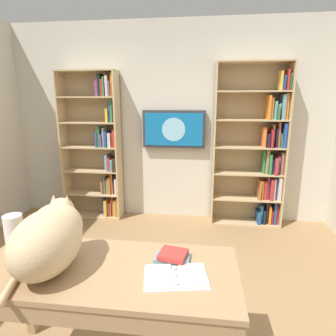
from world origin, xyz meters
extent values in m
cube|color=#99754C|center=(0.00, 0.00, -0.02)|extent=(4.40, 4.40, 0.04)
cube|color=beige|center=(0.00, -2.23, 1.35)|extent=(4.52, 0.06, 2.70)
cube|color=tan|center=(-1.54, -2.04, 1.07)|extent=(0.02, 0.28, 2.13)
cube|color=tan|center=(-0.63, -2.04, 1.07)|extent=(0.02, 0.28, 2.13)
cube|color=tan|center=(-1.08, -2.17, 1.07)|extent=(0.93, 0.01, 2.13)
cube|color=tan|center=(-1.08, -2.04, 0.01)|extent=(0.89, 0.27, 0.02)
cube|color=tan|center=(-1.08, -2.04, 0.36)|extent=(0.89, 0.27, 0.02)
cube|color=tan|center=(-1.08, -2.04, 0.71)|extent=(0.89, 0.27, 0.02)
cube|color=tan|center=(-1.08, -2.04, 1.07)|extent=(0.89, 0.27, 0.02)
cube|color=tan|center=(-1.08, -2.04, 1.42)|extent=(0.89, 0.27, 0.02)
cube|color=tan|center=(-1.08, -2.04, 1.77)|extent=(0.89, 0.27, 0.02)
cube|color=tan|center=(-1.08, -2.04, 2.12)|extent=(0.89, 0.27, 0.02)
cube|color=#B23528|center=(-1.50, -2.04, 0.15)|extent=(0.02, 0.14, 0.26)
cube|color=#2D4390|center=(-1.47, -2.04, 0.17)|extent=(0.03, 0.18, 0.31)
cube|color=#C43236|center=(-1.44, -2.04, 0.11)|extent=(0.02, 0.15, 0.19)
cube|color=orange|center=(-1.41, -2.04, 0.15)|extent=(0.03, 0.18, 0.26)
cube|color=#261D2F|center=(-1.37, -2.05, 0.18)|extent=(0.02, 0.15, 0.31)
cube|color=black|center=(-1.34, -2.03, 0.12)|extent=(0.02, 0.17, 0.19)
cube|color=#215499|center=(-1.30, -2.04, 0.15)|extent=(0.03, 0.15, 0.25)
cube|color=#23518F|center=(-1.26, -2.04, 0.10)|extent=(0.04, 0.23, 0.16)
cube|color=silver|center=(-1.50, -2.04, 0.53)|extent=(0.04, 0.24, 0.32)
cube|color=#384699|center=(-1.46, -2.05, 0.52)|extent=(0.02, 0.14, 0.30)
cube|color=silver|center=(-1.43, -2.05, 0.52)|extent=(0.02, 0.21, 0.29)
cube|color=red|center=(-1.40, -2.04, 0.51)|extent=(0.04, 0.23, 0.28)
cube|color=slate|center=(-1.36, -2.03, 0.52)|extent=(0.02, 0.13, 0.30)
cube|color=red|center=(-1.32, -2.03, 0.50)|extent=(0.04, 0.16, 0.25)
cube|color=orange|center=(-1.28, -2.02, 0.50)|extent=(0.02, 0.16, 0.25)
cube|color=#A26836|center=(-1.25, -2.03, 0.50)|extent=(0.04, 0.22, 0.26)
cube|color=#925F4E|center=(-1.50, -2.02, 0.87)|extent=(0.03, 0.17, 0.29)
cube|color=#864680|center=(-1.46, -2.04, 0.84)|extent=(0.03, 0.16, 0.24)
cube|color=#AC3B34|center=(-1.42, -2.02, 0.83)|extent=(0.03, 0.24, 0.22)
cube|color=#284499|center=(-1.39, -2.04, 0.82)|extent=(0.04, 0.12, 0.20)
cube|color=#32814C|center=(-1.35, -2.03, 0.86)|extent=(0.03, 0.20, 0.26)
cube|color=olive|center=(-1.32, -2.04, 0.88)|extent=(0.04, 0.18, 0.32)
cube|color=#308348|center=(-1.28, -2.04, 0.88)|extent=(0.02, 0.13, 0.30)
cube|color=#24499E|center=(-1.50, -2.03, 1.23)|extent=(0.04, 0.22, 0.31)
cube|color=#3C7046|center=(-1.46, -2.02, 1.17)|extent=(0.03, 0.17, 0.18)
cube|color=#985E3B|center=(-1.44, -2.04, 1.23)|extent=(0.03, 0.17, 0.32)
cube|color=#29142E|center=(-1.41, -2.03, 1.20)|extent=(0.02, 0.16, 0.25)
cube|color=olive|center=(-1.37, -2.05, 1.22)|extent=(0.03, 0.13, 0.29)
cube|color=#B3262D|center=(-1.34, -2.02, 1.19)|extent=(0.02, 0.23, 0.23)
cube|color=#26192C|center=(-1.31, -2.03, 1.16)|extent=(0.04, 0.20, 0.17)
cube|color=orange|center=(-1.26, -2.04, 1.20)|extent=(0.04, 0.17, 0.25)
cube|color=orange|center=(-1.50, -2.02, 1.59)|extent=(0.04, 0.13, 0.32)
cube|color=#639BB0|center=(-1.45, -2.04, 1.58)|extent=(0.04, 0.21, 0.31)
cube|color=beige|center=(-1.41, -2.04, 1.53)|extent=(0.02, 0.15, 0.20)
cube|color=#377544|center=(-1.39, -2.03, 1.52)|extent=(0.02, 0.23, 0.19)
cube|color=#5B9DA0|center=(-1.36, -2.04, 1.54)|extent=(0.04, 0.20, 0.23)
cube|color=orange|center=(-1.32, -2.03, 1.56)|extent=(0.03, 0.15, 0.27)
cube|color=orange|center=(-1.28, -2.04, 1.58)|extent=(0.03, 0.24, 0.30)
cube|color=#437D47|center=(-1.50, -2.03, 1.88)|extent=(0.02, 0.19, 0.20)
cube|color=#BA2D2B|center=(-1.47, -2.03, 1.90)|extent=(0.02, 0.23, 0.24)
cube|color=#274B91|center=(-1.44, -2.04, 1.87)|extent=(0.03, 0.18, 0.18)
cube|color=gold|center=(-1.41, -2.04, 1.90)|extent=(0.03, 0.16, 0.23)
cube|color=tan|center=(0.68, -2.04, 1.03)|extent=(0.02, 0.28, 2.05)
cube|color=tan|center=(1.48, -2.04, 1.03)|extent=(0.02, 0.28, 2.05)
cube|color=tan|center=(1.08, -2.17, 1.03)|extent=(0.82, 0.01, 2.05)
cube|color=tan|center=(1.08, -2.04, 0.01)|extent=(0.77, 0.27, 0.02)
cube|color=tan|center=(1.08, -2.04, 0.35)|extent=(0.77, 0.27, 0.02)
cube|color=tan|center=(1.08, -2.04, 0.69)|extent=(0.77, 0.27, 0.02)
cube|color=tan|center=(1.08, -2.04, 1.03)|extent=(0.77, 0.27, 0.02)
cube|color=tan|center=(1.08, -2.04, 1.37)|extent=(0.77, 0.27, 0.02)
cube|color=tan|center=(1.08, -2.04, 1.70)|extent=(0.77, 0.27, 0.02)
cube|color=tan|center=(1.08, -2.04, 2.04)|extent=(0.77, 0.27, 0.02)
cube|color=olive|center=(0.72, -2.03, 0.16)|extent=(0.03, 0.19, 0.28)
cube|color=orange|center=(0.76, -2.04, 0.14)|extent=(0.04, 0.18, 0.25)
cube|color=#9E6449|center=(0.79, -2.05, 0.17)|extent=(0.03, 0.15, 0.30)
cube|color=#AD3B23|center=(0.82, -2.03, 0.15)|extent=(0.03, 0.14, 0.26)
cube|color=#9B614D|center=(0.85, -2.04, 0.12)|extent=(0.03, 0.15, 0.20)
cube|color=gold|center=(0.89, -2.05, 0.14)|extent=(0.04, 0.24, 0.24)
cube|color=#364499|center=(0.92, -2.04, 0.16)|extent=(0.02, 0.15, 0.28)
cube|color=silver|center=(0.72, -2.03, 0.47)|extent=(0.03, 0.22, 0.23)
cube|color=black|center=(0.75, -2.05, 0.49)|extent=(0.03, 0.14, 0.27)
cube|color=orange|center=(0.79, -2.03, 0.51)|extent=(0.04, 0.12, 0.30)
cube|color=#A06939|center=(0.82, -2.03, 0.48)|extent=(0.04, 0.17, 0.24)
cube|color=#A46848|center=(0.86, -2.05, 0.47)|extent=(0.03, 0.17, 0.22)
cube|color=#437153|center=(0.90, -2.04, 0.48)|extent=(0.02, 0.15, 0.24)
cube|color=#975F37|center=(0.93, -2.04, 0.45)|extent=(0.03, 0.17, 0.18)
cube|color=#2B2B1B|center=(0.72, -2.03, 0.79)|extent=(0.04, 0.24, 0.18)
cube|color=#6490B3|center=(0.77, -2.04, 0.78)|extent=(0.03, 0.24, 0.17)
cube|color=#B03A2A|center=(0.81, -2.04, 0.79)|extent=(0.03, 0.20, 0.19)
cube|color=#7295AE|center=(0.85, -2.04, 0.81)|extent=(0.04, 0.20, 0.23)
cube|color=red|center=(0.72, -2.04, 1.15)|extent=(0.03, 0.22, 0.23)
cube|color=#B33734|center=(0.76, -2.04, 1.14)|extent=(0.02, 0.16, 0.20)
cube|color=silver|center=(0.79, -2.04, 1.13)|extent=(0.04, 0.20, 0.19)
cube|color=#244A94|center=(0.84, -2.04, 1.14)|extent=(0.04, 0.24, 0.21)
cube|color=silver|center=(0.88, -2.04, 1.17)|extent=(0.02, 0.17, 0.26)
cube|color=#7B4491|center=(0.90, -2.05, 1.13)|extent=(0.03, 0.23, 0.18)
cube|color=#2E7441|center=(0.93, -2.03, 1.17)|extent=(0.03, 0.17, 0.27)
cube|color=#2D4C93|center=(0.97, -2.05, 1.15)|extent=(0.03, 0.23, 0.22)
cube|color=#6F9DB3|center=(0.72, -2.04, 1.49)|extent=(0.02, 0.12, 0.23)
cube|color=#407A48|center=(0.74, -2.03, 1.52)|extent=(0.02, 0.16, 0.29)
cube|color=#29548F|center=(0.77, -2.04, 1.51)|extent=(0.02, 0.17, 0.28)
cube|color=gold|center=(0.81, -2.03, 1.47)|extent=(0.03, 0.19, 0.18)
cube|color=orange|center=(0.72, -2.05, 1.86)|extent=(0.04, 0.23, 0.30)
cube|color=#744B7D|center=(0.75, -2.03, 1.81)|extent=(0.03, 0.24, 0.19)
cube|color=silver|center=(0.79, -2.04, 1.85)|extent=(0.04, 0.21, 0.27)
cube|color=#3D7740|center=(0.83, -2.02, 1.84)|extent=(0.02, 0.20, 0.25)
cube|color=#B32E25|center=(0.85, -2.03, 1.82)|extent=(0.02, 0.21, 0.22)
cube|color=black|center=(0.89, -2.04, 1.86)|extent=(0.03, 0.20, 0.29)
cube|color=#874081|center=(0.93, -2.02, 1.83)|extent=(0.04, 0.13, 0.23)
cube|color=#333338|center=(-0.08, -2.15, 1.28)|extent=(0.86, 0.06, 0.51)
cube|color=#146BB2|center=(-0.08, -2.12, 1.28)|extent=(0.79, 0.01, 0.44)
cylinder|color=#8CCCEA|center=(-0.08, -2.11, 1.28)|extent=(0.32, 0.00, 0.32)
cube|color=#A37F56|center=(0.03, 0.38, 0.74)|extent=(1.45, 0.62, 0.03)
cube|color=#A37F56|center=(0.03, 0.68, 0.68)|extent=(1.35, 0.02, 0.10)
cube|color=#A37F56|center=(-0.65, 0.11, 0.36)|extent=(0.06, 0.06, 0.73)
cube|color=#A37F56|center=(0.72, 0.11, 0.36)|extent=(0.06, 0.06, 0.73)
ellipsoid|color=#D1B284|center=(0.32, 0.46, 0.93)|extent=(0.33, 0.50, 0.34)
ellipsoid|color=#D1B284|center=(0.32, 0.35, 0.97)|extent=(0.28, 0.27, 0.26)
sphere|color=#D1B284|center=(0.32, 0.29, 1.04)|extent=(0.15, 0.15, 0.15)
cone|color=#D1B284|center=(0.28, 0.29, 1.09)|extent=(0.07, 0.07, 0.08)
cone|color=#D1B284|center=(0.36, 0.29, 1.09)|extent=(0.07, 0.07, 0.08)
cone|color=beige|center=(0.28, 0.29, 1.09)|extent=(0.04, 0.04, 0.06)
cone|color=beige|center=(0.36, 0.29, 1.09)|extent=(0.04, 0.04, 0.06)
cylinder|color=#D1B284|center=(0.42, 0.67, 0.77)|extent=(0.13, 0.34, 0.04)
cube|color=white|center=(-0.45, 0.42, 0.76)|extent=(0.19, 0.24, 0.01)
cube|color=white|center=(-0.27, 0.45, 0.76)|extent=(0.19, 0.24, 0.01)
cube|color=white|center=(-0.36, 0.43, 0.76)|extent=(0.07, 0.22, 0.01)
cube|color=white|center=(-0.45, 0.42, 0.77)|extent=(0.17, 0.23, 0.01)
cube|color=white|center=(-0.27, 0.45, 0.77)|extent=(0.17, 0.23, 0.01)
cylinder|color=silver|center=(-0.37, 0.50, 0.77)|extent=(0.02, 0.02, 0.01)
cylinder|color=silver|center=(-0.36, 0.43, 0.77)|extent=(0.02, 0.02, 0.01)
cylinder|color=silver|center=(-0.35, 0.37, 0.77)|extent=(0.02, 0.02, 0.01)
cylinder|color=white|center=(0.65, 0.27, 0.87)|extent=(0.11, 0.11, 0.22)
cube|color=#6699A8|center=(-0.32, 0.27, 0.77)|extent=(0.21, 0.12, 0.02)
cube|color=#B7332D|center=(-0.33, 0.27, 0.79)|extent=(0.18, 0.16, 0.03)
camera|label=1|loc=(-0.48, 1.72, 1.65)|focal=30.15mm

